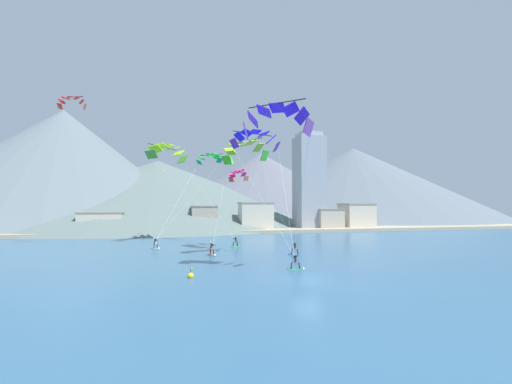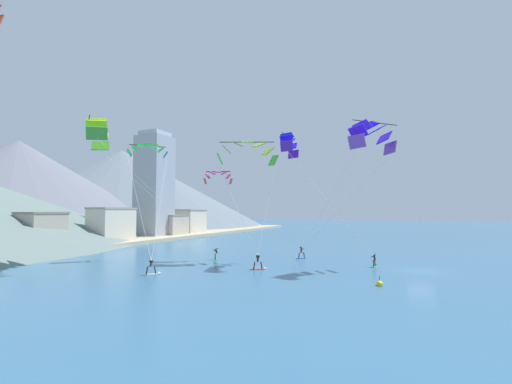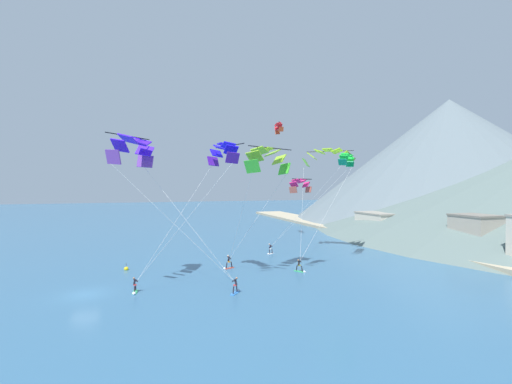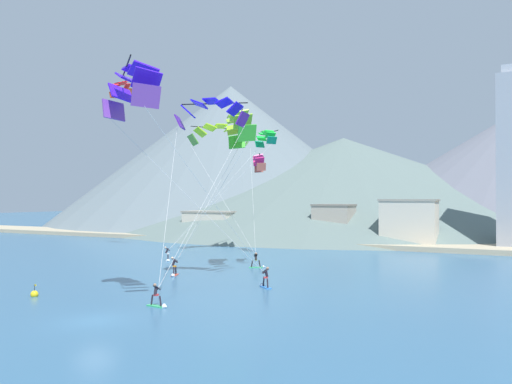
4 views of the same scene
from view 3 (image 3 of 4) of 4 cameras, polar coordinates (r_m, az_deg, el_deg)
The scene contains 18 objects.
ground_plane at distance 39.60m, azimuth -26.55°, elevation -15.05°, with size 400.00×400.00×0.00m, color #336084.
kitesurfer_near_lead at distance 55.33m, azimuth 2.32°, elevation -9.79°, with size 1.37×1.63×1.72m.
kitesurfer_near_trail at distance 36.20m, azimuth -3.32°, elevation -15.64°, with size 1.58×1.44×1.75m.
kitesurfer_mid_center at distance 44.62m, azimuth 7.45°, elevation -12.46°, with size 1.70×1.23×1.70m.
kitesurfer_far_left at distance 38.12m, azimuth -19.58°, elevation -14.96°, with size 1.78×0.62×1.64m.
kitesurfer_far_right at distance 46.12m, azimuth -4.73°, elevation -11.90°, with size 1.02×1.76×1.83m.
parafoil_kite_near_lead at distance 50.77m, azimuth 14.79°, elevation 5.33°, with size 10.74×10.56×14.23m.
parafoil_kite_near_trail at distance 38.97m, azimuth -19.75°, elevation 6.91°, with size 8.64×12.24×14.98m.
parafoil_kite_mid_center at distance 57.55m, azimuth 11.92°, elevation 5.94°, with size 13.90×13.79×15.69m.
parafoil_kite_far_left at distance 39.71m, azimuth -5.50°, elevation 6.65°, with size 6.61×11.17×14.60m.
parafoil_kite_far_right at distance 41.55m, azimuth 1.93°, elevation 5.68°, with size 7.83×7.26×14.16m.
parafoil_kite_distant_high_outer at distance 43.12m, azimuth 7.36°, elevation 1.32°, with size 2.67×3.67×1.83m.
parafoil_kite_distant_low_drift at distance 70.31m, azimuth 3.75°, elevation 10.80°, with size 4.37×1.94×2.06m.
race_marker_buoy at distance 48.32m, azimuth -20.81°, elevation -11.88°, with size 0.56×0.56×1.02m.
shoreline_strip at distance 61.34m, azimuth 33.02°, elevation -9.04°, with size 180.00×10.00×0.70m, color tan.
shore_building_promenade_mid at distance 81.37m, azimuth 19.45°, elevation -4.97°, with size 9.60×5.32×4.93m.
shore_building_quay_east at distance 65.93m, azimuth 32.74°, elevation -5.88°, with size 6.24×5.50×6.28m.
mountain_peak_central_summit at distance 125.41m, azimuth 29.44°, elevation 4.70°, with size 97.25×97.25×38.41m.
Camera 3 is at (37.67, 5.53, 10.90)m, focal length 24.00 mm.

